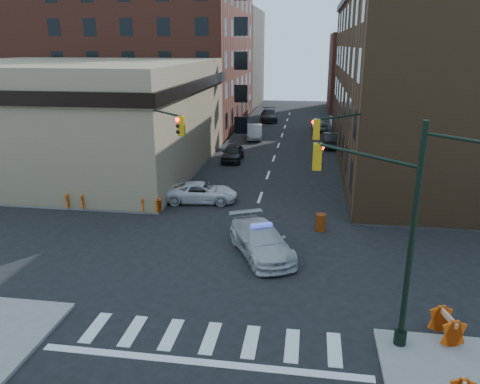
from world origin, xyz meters
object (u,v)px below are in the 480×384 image
(pedestrian_b, at_px, (70,189))
(barrel_road, at_px, (321,222))
(pedestrian_a, at_px, (141,179))
(barricade_nw_a, at_px, (152,204))
(parked_car_wnear, at_px, (233,153))
(barricade_se_a, at_px, (447,326))
(police_car, at_px, (261,240))
(parked_car_wfar, at_px, (254,132))
(pickup, at_px, (202,192))
(barrel_bank, at_px, (178,194))
(parked_car_enear, at_px, (331,140))

(pedestrian_b, distance_m, barrel_road, 16.69)
(pedestrian_a, height_order, barricade_nw_a, pedestrian_a)
(parked_car_wnear, distance_m, barricade_se_a, 28.95)
(police_car, xyz_separation_m, parked_car_wnear, (-4.80, 19.90, -0.04))
(barrel_road, bearing_deg, parked_car_wfar, 104.87)
(pickup, relative_size, barrel_road, 4.75)
(pedestrian_b, xyz_separation_m, barricade_se_a, (20.91, -12.24, -0.48))
(parked_car_wfar, distance_m, barrel_bank, 23.13)
(parked_car_wfar, relative_size, barricade_nw_a, 3.77)
(parked_car_wnear, bearing_deg, pedestrian_a, -115.32)
(parked_car_wfar, bearing_deg, pedestrian_b, -118.22)
(pedestrian_b, height_order, barricade_nw_a, pedestrian_b)
(parked_car_enear, bearing_deg, pedestrian_a, 48.36)
(police_car, height_order, pedestrian_a, pedestrian_a)
(barrel_road, distance_m, barricade_nw_a, 10.72)
(pickup, relative_size, pedestrian_a, 2.46)
(parked_car_wnear, distance_m, pedestrian_b, 16.47)
(police_car, distance_m, parked_car_wnear, 20.47)
(pickup, distance_m, pedestrian_a, 4.82)
(pedestrian_b, relative_size, barrel_bank, 1.89)
(pedestrian_a, distance_m, barrel_bank, 3.34)
(pedestrian_a, height_order, pedestrian_b, pedestrian_a)
(pedestrian_b, bearing_deg, pedestrian_a, 16.90)
(parked_car_enear, bearing_deg, barricade_nw_a, 57.26)
(barrel_road, height_order, barricade_nw_a, barricade_nw_a)
(pickup, distance_m, parked_car_wnear, 12.06)
(barricade_nw_a, bearing_deg, pedestrian_a, 123.72)
(parked_car_enear, bearing_deg, pickup, 59.97)
(barrel_bank, bearing_deg, pickup, 5.36)
(parked_car_wnear, distance_m, barrel_road, 17.98)
(barrel_bank, xyz_separation_m, barricade_se_a, (14.00, -14.02, 0.13))
(parked_car_wfar, distance_m, barrel_road, 27.88)
(parked_car_wnear, relative_size, parked_car_enear, 0.93)
(parked_car_wfar, xyz_separation_m, barricade_se_a, (11.52, -37.02, -0.16))
(barrel_bank, bearing_deg, pedestrian_b, -165.55)
(barricade_nw_a, bearing_deg, parked_car_wnear, 84.53)
(pedestrian_a, relative_size, barricade_se_a, 1.52)
(pickup, distance_m, pedestrian_b, 8.77)
(parked_car_wfar, xyz_separation_m, barrel_bank, (-2.48, -22.99, -0.28))
(police_car, xyz_separation_m, pickup, (-4.93, 7.83, -0.12))
(barricade_se_a, bearing_deg, parked_car_wnear, 12.16)
(parked_car_enear, bearing_deg, barricade_se_a, 90.61)
(parked_car_wnear, height_order, barricade_se_a, parked_car_wnear)
(police_car, distance_m, pedestrian_b, 14.71)
(pedestrian_a, relative_size, pedestrian_b, 1.02)
(parked_car_enear, height_order, barrel_road, parked_car_enear)
(pickup, bearing_deg, parked_car_wfar, -8.54)
(parked_car_wfar, xyz_separation_m, pedestrian_a, (-5.54, -21.81, 0.34))
(police_car, relative_size, barricade_nw_a, 4.27)
(pedestrian_a, xyz_separation_m, barrel_bank, (3.06, -1.18, -0.63))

